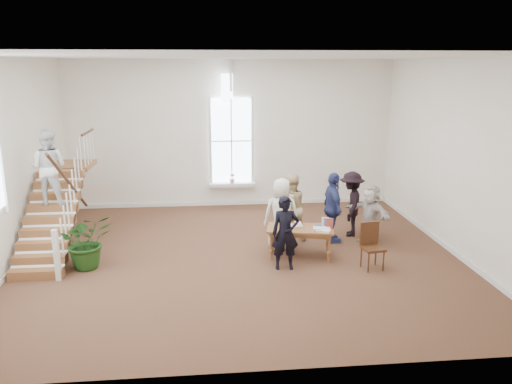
{
  "coord_description": "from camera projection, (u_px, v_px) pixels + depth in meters",
  "views": [
    {
      "loc": [
        -0.72,
        -10.85,
        4.32
      ],
      "look_at": [
        0.37,
        0.4,
        1.44
      ],
      "focal_mm": 35.0,
      "sensor_mm": 36.0,
      "label": 1
    }
  ],
  "objects": [
    {
      "name": "woman_cluster_a",
      "position": [
        333.0,
        208.0,
        12.38
      ],
      "size": [
        0.53,
        1.07,
        1.77
      ],
      "primitive_type": "imported",
      "rotation": [
        0.0,
        0.0,
        1.66
      ],
      "color": "navy",
      "rests_on": "ground"
    },
    {
      "name": "woman_cluster_c",
      "position": [
        370.0,
        214.0,
        12.3
      ],
      "size": [
        1.08,
        1.43,
        1.51
      ],
      "primitive_type": "imported",
      "rotation": [
        0.0,
        0.0,
        5.23
      ],
      "color": "beige",
      "rests_on": "ground"
    },
    {
      "name": "staircase",
      "position": [
        52.0,
        186.0,
        11.51
      ],
      "size": [
        1.1,
        4.1,
        2.92
      ],
      "color": "brown",
      "rests_on": "ground"
    },
    {
      "name": "elderly_woman",
      "position": [
        282.0,
        214.0,
        11.93
      ],
      "size": [
        0.9,
        0.64,
        1.73
      ],
      "primitive_type": "imported",
      "rotation": [
        0.0,
        0.0,
        3.03
      ],
      "color": "silver",
      "rests_on": "ground"
    },
    {
      "name": "room_shell",
      "position": [
        232.0,
        193.0,
        15.73
      ],
      "size": [
        10.49,
        10.0,
        10.0
      ],
      "color": "silver",
      "rests_on": "ground"
    },
    {
      "name": "police_officer",
      "position": [
        285.0,
        233.0,
        10.73
      ],
      "size": [
        0.6,
        0.41,
        1.62
      ],
      "primitive_type": "imported",
      "rotation": [
        0.0,
        0.0,
        -0.03
      ],
      "color": "black",
      "rests_on": "ground"
    },
    {
      "name": "ground",
      "position": [
        242.0,
        257.0,
        11.6
      ],
      "size": [
        10.0,
        10.0,
        0.0
      ],
      "primitive_type": "plane",
      "color": "#49301C",
      "rests_on": "ground"
    },
    {
      "name": "woman_cluster_b",
      "position": [
        351.0,
        204.0,
        12.88
      ],
      "size": [
        0.92,
        1.23,
        1.69
      ],
      "primitive_type": "imported",
      "rotation": [
        0.0,
        0.0,
        4.41
      ],
      "color": "black",
      "rests_on": "ground"
    },
    {
      "name": "floor_plant",
      "position": [
        87.0,
        241.0,
        10.84
      ],
      "size": [
        1.38,
        1.3,
        1.21
      ],
      "primitive_type": "imported",
      "rotation": [
        0.0,
        0.0,
        0.4
      ],
      "color": "#1B3E13",
      "rests_on": "ground"
    },
    {
      "name": "person_yellow",
      "position": [
        290.0,
        208.0,
        12.45
      ],
      "size": [
        1.0,
        0.88,
        1.72
      ],
      "primitive_type": "imported",
      "rotation": [
        0.0,
        0.0,
        3.46
      ],
      "color": "#D9BD88",
      "rests_on": "ground"
    },
    {
      "name": "library_table",
      "position": [
        302.0,
        231.0,
        11.44
      ],
      "size": [
        1.62,
        1.03,
        0.77
      ],
      "rotation": [
        0.0,
        0.0,
        -0.2
      ],
      "color": "brown",
      "rests_on": "ground"
    },
    {
      "name": "side_chair",
      "position": [
        371.0,
        243.0,
        10.85
      ],
      "size": [
        0.5,
        0.5,
        1.01
      ],
      "rotation": [
        0.0,
        0.0,
        0.15
      ],
      "color": "#331D0E",
      "rests_on": "ground"
    }
  ]
}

